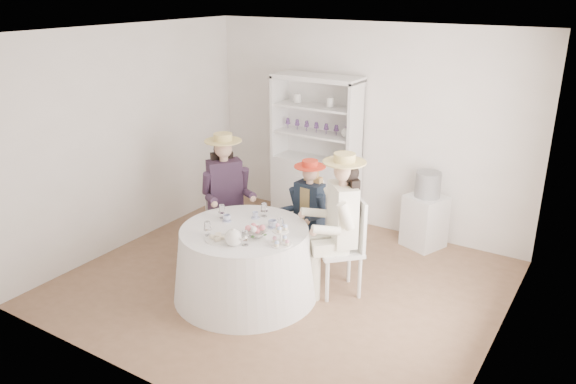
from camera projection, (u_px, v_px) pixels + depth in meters
The scene contains 23 objects.
ground at pixel (283, 283), 6.26m from camera, with size 4.50×4.50×0.00m, color brown.
ceiling at pixel (282, 32), 5.32m from camera, with size 4.50×4.50×0.00m, color white.
wall_back at pixel (365, 128), 7.37m from camera, with size 4.50×4.50×0.00m, color silver.
wall_front at pixel (139, 237), 4.20m from camera, with size 4.50×4.50×0.00m, color silver.
wall_left at pixel (129, 138), 6.91m from camera, with size 4.50×4.50×0.00m, color silver.
wall_right at pixel (510, 212), 4.66m from camera, with size 4.50×4.50×0.00m, color silver.
tea_table at pixel (245, 262), 5.91m from camera, with size 1.53×1.53×0.76m.
hutch at pixel (316, 171), 7.70m from camera, with size 1.36×0.87×2.02m.
side_table at pixel (425, 221), 7.04m from camera, with size 0.43×0.43×0.67m, color silver.
hatbox at pixel (428, 185), 6.87m from camera, with size 0.31×0.31×0.31m, color black.
guest_left at pixel (226, 189), 6.63m from camera, with size 0.65×0.62×1.52m.
guest_mid at pixel (308, 207), 6.46m from camera, with size 0.47×0.49×1.27m.
guest_right at pixel (340, 217), 5.78m from camera, with size 0.66×0.66×1.55m.
spare_chair at pixel (313, 208), 7.01m from camera, with size 0.40×0.40×0.92m.
teacup_a at pixel (227, 218), 5.94m from camera, with size 0.08×0.08×0.07m, color white.
teacup_b at pixel (255, 215), 6.02m from camera, with size 0.07×0.07×0.06m, color white.
teacup_c at pixel (273, 224), 5.79m from camera, with size 0.09×0.09×0.07m, color white.
flower_bowl at pixel (257, 234), 5.59m from camera, with size 0.19×0.19×0.05m, color white.
flower_arrangement at pixel (256, 229), 5.57m from camera, with size 0.17×0.17×0.06m.
table_teapot at pixel (234, 238), 5.39m from camera, with size 0.24×0.17×0.18m.
sandwich_plate at pixel (218, 239), 5.52m from camera, with size 0.25×0.25×0.05m.
cupcake_stand at pixel (281, 238), 5.40m from camera, with size 0.22×0.22×0.20m.
stemware_set at pixel (244, 222), 5.75m from camera, with size 0.81×0.78×0.15m.
Camera 1 is at (2.98, -4.64, 3.13)m, focal length 35.00 mm.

